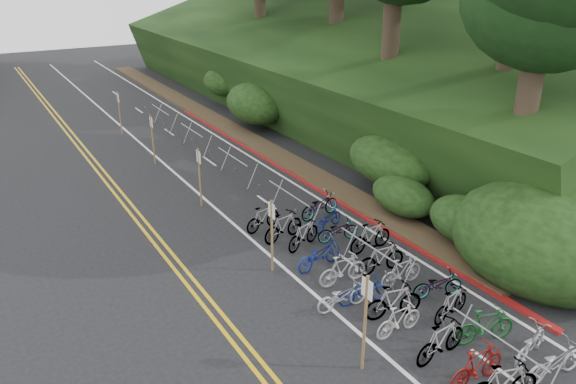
{
  "coord_description": "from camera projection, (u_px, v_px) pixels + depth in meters",
  "views": [
    {
      "loc": [
        -7.11,
        -9.04,
        9.43
      ],
      "look_at": [
        2.85,
        7.8,
        1.3
      ],
      "focal_mm": 35.0,
      "sensor_mm": 36.0,
      "label": 1
    }
  ],
  "objects": [
    {
      "name": "bike_front",
      "position": [
        342.0,
        296.0,
        16.21
      ],
      "size": [
        0.69,
        1.69,
        0.87
      ],
      "primitive_type": "imported",
      "rotation": [
        0.0,
        0.0,
        1.5
      ],
      "color": "#9E9EA3",
      "rests_on": "ground"
    },
    {
      "name": "bike_valet",
      "position": [
        385.0,
        276.0,
        17.13
      ],
      "size": [
        3.36,
        12.54,
        1.09
      ],
      "color": "slate",
      "rests_on": "ground"
    },
    {
      "name": "bike_racks_rest",
      "position": [
        233.0,
        163.0,
        25.56
      ],
      "size": [
        1.14,
        23.0,
        1.17
      ],
      "color": "gray",
      "rests_on": "ground"
    },
    {
      "name": "road_markings",
      "position": [
        211.0,
        214.0,
        22.47
      ],
      "size": [
        7.47,
        80.0,
        0.01
      ],
      "color": "gold",
      "rests_on": "ground"
    },
    {
      "name": "embankment",
      "position": [
        336.0,
        80.0,
        34.39
      ],
      "size": [
        14.3,
        48.14,
        9.11
      ],
      "color": "black",
      "rests_on": "ground"
    },
    {
      "name": "signposts_rest",
      "position": [
        174.0,
        153.0,
        25.01
      ],
      "size": [
        0.08,
        18.4,
        2.5
      ],
      "color": "brown",
      "rests_on": "ground"
    },
    {
      "name": "red_curb",
      "position": [
        295.0,
        175.0,
        26.35
      ],
      "size": [
        0.25,
        28.0,
        0.1
      ],
      "primitive_type": "cube",
      "color": "maroon",
      "rests_on": "ground"
    },
    {
      "name": "bike_rack_front",
      "position": [
        496.0,
        348.0,
        13.38
      ],
      "size": [
        1.14,
        2.82,
        1.17
      ],
      "color": "gray",
      "rests_on": "ground"
    },
    {
      "name": "signpost_near",
      "position": [
        365.0,
        317.0,
        13.41
      ],
      "size": [
        0.08,
        0.4,
        2.66
      ],
      "color": "brown",
      "rests_on": "ground"
    },
    {
      "name": "ground",
      "position": [
        348.0,
        364.0,
        14.15
      ],
      "size": [
        120.0,
        120.0,
        0.0
      ],
      "primitive_type": "plane",
      "color": "black",
      "rests_on": "ground"
    }
  ]
}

